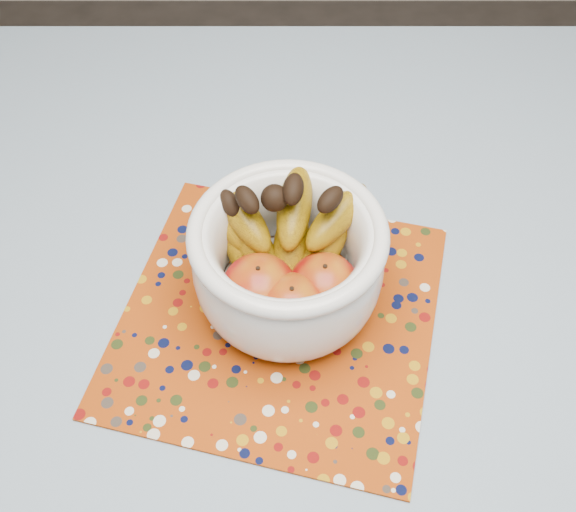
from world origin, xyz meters
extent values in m
cube|color=brown|center=(0.00, 0.00, 0.73)|extent=(1.20, 1.20, 0.04)
cylinder|color=brown|center=(-0.53, 0.53, 0.35)|extent=(0.06, 0.06, 0.71)
cylinder|color=brown|center=(0.53, 0.53, 0.35)|extent=(0.06, 0.06, 0.71)
cube|color=slate|center=(0.00, 0.00, 0.76)|extent=(1.32, 1.32, 0.01)
cube|color=#953508|center=(-0.07, 0.05, 0.76)|extent=(0.45, 0.45, 0.00)
cylinder|color=white|center=(-0.06, 0.07, 0.77)|extent=(0.11, 0.11, 0.01)
cylinder|color=white|center=(-0.06, 0.07, 0.78)|extent=(0.16, 0.16, 0.01)
torus|color=white|center=(-0.06, 0.07, 0.89)|extent=(0.22, 0.22, 0.02)
ellipsoid|color=#740408|center=(-0.09, 0.04, 0.83)|extent=(0.09, 0.09, 0.08)
ellipsoid|color=#740408|center=(-0.02, 0.05, 0.82)|extent=(0.08, 0.08, 0.07)
ellipsoid|color=#740408|center=(-0.06, 0.01, 0.83)|extent=(0.08, 0.08, 0.08)
sphere|color=black|center=(-0.08, 0.11, 0.90)|extent=(0.03, 0.03, 0.03)
camera|label=1|loc=(-0.06, -0.40, 1.45)|focal=42.00mm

